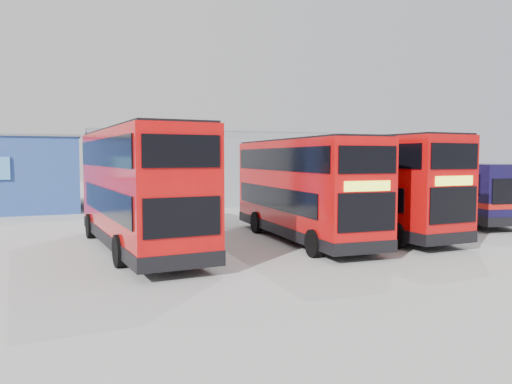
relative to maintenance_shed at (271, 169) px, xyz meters
The scene contains 6 objects.
ground_plane 21.70m from the maintenance_shed, 111.80° to the right, with size 120.00×120.00×0.00m, color #A6A6A1.
maintenance_shed is the anchor object (origin of this frame).
double_decker_left 24.80m from the maintenance_shed, 125.55° to the right, with size 3.59×11.46×4.77m.
double_decker_centre 21.72m from the maintenance_shed, 109.72° to the right, with size 3.00×10.62×4.45m.
double_decker_right 20.22m from the maintenance_shed, 100.36° to the right, with size 3.13×11.00×4.60m.
single_decker_blue 16.99m from the maintenance_shed, 77.21° to the right, with size 4.57×12.50×3.32m.
Camera 1 is at (-9.34, -20.01, 3.67)m, focal length 35.00 mm.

